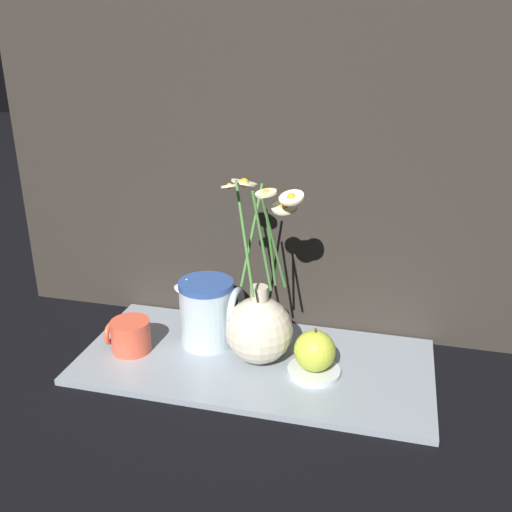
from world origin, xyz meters
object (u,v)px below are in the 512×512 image
object	(u,v)px
vase_with_flowers	(259,327)
ceramic_pitcher	(208,310)
yellow_mug	(130,336)
orange_fruit	(315,351)

from	to	relation	value
vase_with_flowers	ceramic_pitcher	size ratio (longest dim) A/B	2.47
yellow_mug	orange_fruit	xyz separation A→B (m)	(0.37, 0.01, 0.02)
ceramic_pitcher	orange_fruit	world-z (taller)	ceramic_pitcher
vase_with_flowers	ceramic_pitcher	bearing A→B (deg)	159.20
orange_fruit	vase_with_flowers	bearing A→B (deg)	171.06
yellow_mug	orange_fruit	bearing A→B (deg)	0.98
yellow_mug	orange_fruit	distance (m)	0.37
ceramic_pitcher	yellow_mug	bearing A→B (deg)	-154.72
ceramic_pitcher	orange_fruit	size ratio (longest dim) A/B	1.71
orange_fruit	yellow_mug	bearing A→B (deg)	-179.02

